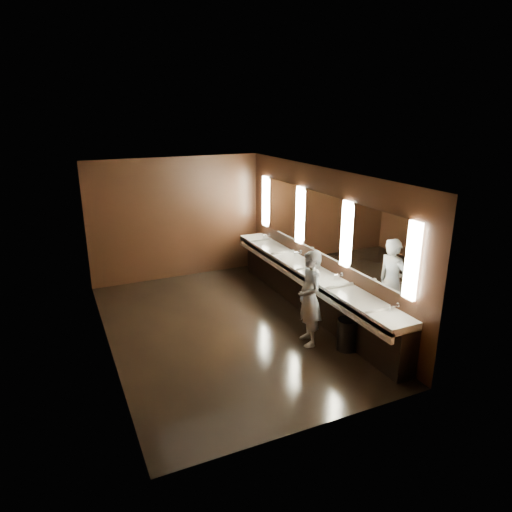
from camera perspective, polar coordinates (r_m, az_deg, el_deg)
The scene contains 10 objects.
floor at distance 8.43m, azimuth -3.92°, elevation -8.99°, with size 6.00×6.00×0.00m, color black.
ceiling at distance 7.58m, azimuth -4.38°, elevation 10.23°, with size 4.00×6.00×0.02m, color #2D2D2B.
wall_back at distance 10.66m, azimuth -9.86°, elevation 4.61°, with size 4.00×0.02×2.80m, color black.
wall_front at distance 5.38m, azimuth 7.36°, elevation -8.84°, with size 4.00×0.02×2.80m, color black.
wall_left at distance 7.47m, azimuth -18.64°, elevation -1.86°, with size 0.02×6.00×2.80m, color black.
wall_right at distance 8.76m, azimuth 8.20°, elevation 1.78°, with size 0.02×6.00×2.80m, color black.
sink_counter at distance 8.94m, azimuth 6.83°, elevation -3.94°, with size 0.55×5.40×1.01m.
mirror_band at distance 8.66m, azimuth 8.20°, elevation 3.99°, with size 0.06×5.03×1.15m.
person at distance 7.63m, azimuth 6.73°, elevation -5.26°, with size 0.60×0.39×1.64m, color #9ABAE5.
trash_bin at distance 7.77m, azimuth 11.34°, elevation -9.59°, with size 0.34×0.34×0.53m, color black.
Camera 1 is at (-2.60, -7.05, 3.82)m, focal length 32.00 mm.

